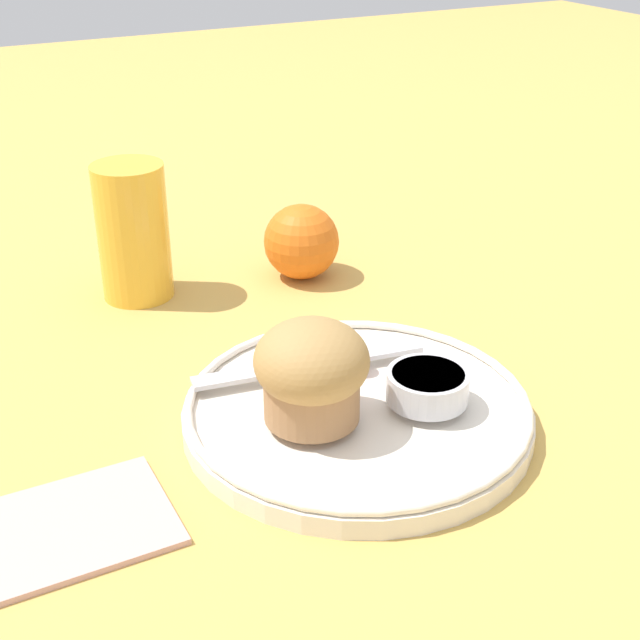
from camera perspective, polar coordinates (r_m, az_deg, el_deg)
name	(u,v)px	position (r m, az deg, el deg)	size (l,w,h in m)	color
ground_plane	(341,407)	(0.62, 1.34, -5.59)	(3.00, 3.00, 0.00)	tan
plate	(353,412)	(0.60, 2.13, -5.93)	(0.23, 0.23, 0.02)	silver
muffin	(312,372)	(0.56, -0.54, -3.32)	(0.07, 0.07, 0.07)	#9E7047
cream_ramekin	(428,385)	(0.59, 6.90, -4.14)	(0.05, 0.05, 0.02)	silver
berry_pair	(345,357)	(0.63, 1.61, -2.40)	(0.03, 0.02, 0.02)	maroon
butter_knife	(310,364)	(0.63, -0.65, -2.82)	(0.17, 0.04, 0.00)	silver
orange_fruit	(301,242)	(0.80, -1.20, 5.04)	(0.07, 0.07, 0.07)	orange
juice_glass	(133,232)	(0.77, -11.87, 5.54)	(0.06, 0.06, 0.12)	gold
folded_napkin	(30,536)	(0.54, -18.08, -13.02)	(0.16, 0.09, 0.01)	#D19E93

